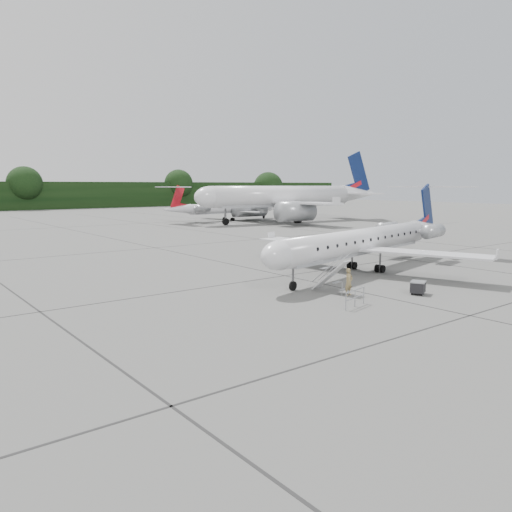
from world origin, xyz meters
TOP-DOWN VIEW (x-y plane):
  - ground at (0.00, 0.00)m, footprint 320.00×320.00m
  - main_regional_jet at (2.30, 3.58)m, footprint 30.96×25.01m
  - airstair at (-5.18, -0.27)m, footprint 1.33×2.54m
  - passenger at (-4.90, -1.60)m, footprint 0.68×0.48m
  - safety_railing at (-6.97, -3.93)m, footprint 2.16×0.59m
  - baggage_cart at (-1.11, -4.16)m, footprint 1.30×1.21m
  - bg_narrowbody at (32.91, 48.66)m, footprint 40.85×31.34m
  - bg_regional_right at (28.91, 59.16)m, footprint 27.72×21.05m

SIDE VIEW (x-z plane):
  - ground at x=0.00m, z-range 0.00..0.00m
  - baggage_cart at x=-1.11m, z-range 0.00..0.91m
  - safety_railing at x=-6.97m, z-range 0.00..1.00m
  - passenger at x=-4.90m, z-range 0.00..1.76m
  - airstair at x=-5.18m, z-range 0.00..2.21m
  - bg_regional_right at x=28.91m, z-range 0.00..6.87m
  - main_regional_jet at x=2.30m, z-range 0.00..7.05m
  - bg_narrowbody at x=32.91m, z-range 0.00..13.71m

